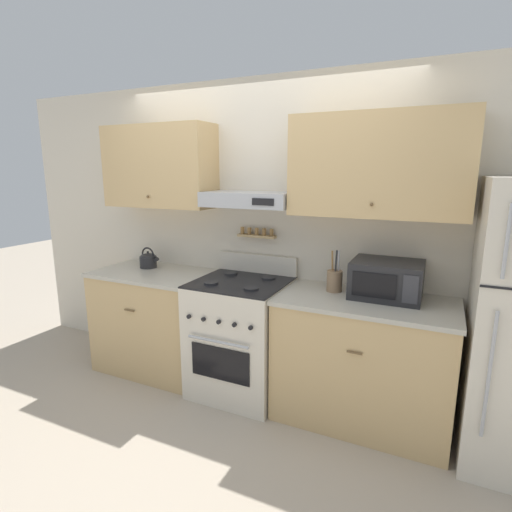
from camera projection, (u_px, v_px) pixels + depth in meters
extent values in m
plane|color=#B2A38E|center=(223.00, 409.00, 3.10)|extent=(16.00, 16.00, 0.00)
cube|color=beige|center=(261.00, 234.00, 3.45)|extent=(5.20, 0.08, 2.55)
cube|color=tan|center=(159.00, 167.00, 3.52)|extent=(1.03, 0.33, 0.71)
sphere|color=brown|center=(148.00, 197.00, 3.42)|extent=(0.02, 0.02, 0.02)
cube|color=tan|center=(378.00, 166.00, 2.75)|extent=(1.21, 0.33, 0.71)
sphere|color=brown|center=(371.00, 204.00, 2.64)|extent=(0.02, 0.02, 0.02)
cube|color=#ADAFB5|center=(249.00, 199.00, 3.19)|extent=(0.73, 0.37, 0.12)
cube|color=black|center=(263.00, 202.00, 2.94)|extent=(0.18, 0.01, 0.05)
cube|color=tan|center=(257.00, 236.00, 3.38)|extent=(0.34, 0.07, 0.02)
cylinder|color=olive|center=(242.00, 230.00, 3.43)|extent=(0.03, 0.03, 0.06)
cylinder|color=olive|center=(249.00, 231.00, 3.40)|extent=(0.03, 0.03, 0.06)
cylinder|color=olive|center=(257.00, 231.00, 3.38)|extent=(0.03, 0.03, 0.06)
cylinder|color=olive|center=(264.00, 232.00, 3.35)|extent=(0.03, 0.03, 0.06)
cylinder|color=olive|center=(271.00, 232.00, 3.32)|extent=(0.03, 0.03, 0.06)
cube|color=tan|center=(156.00, 322.00, 3.68)|extent=(1.03, 0.64, 0.89)
cube|color=#B7B2A3|center=(154.00, 273.00, 3.58)|extent=(1.05, 0.67, 0.03)
cylinder|color=brown|center=(129.00, 310.00, 3.33)|extent=(0.10, 0.01, 0.01)
cube|color=tan|center=(362.00, 362.00, 2.90)|extent=(1.21, 0.64, 0.89)
cube|color=#B7B2A3|center=(366.00, 302.00, 2.80)|extent=(1.23, 0.67, 0.03)
cylinder|color=brown|center=(355.00, 353.00, 2.56)|extent=(0.10, 0.01, 0.01)
cube|color=beige|center=(241.00, 337.00, 3.28)|extent=(0.72, 0.68, 0.93)
cube|color=black|center=(220.00, 364.00, 2.99)|extent=(0.49, 0.01, 0.26)
cylinder|color=#ADAFB5|center=(218.00, 342.00, 2.93)|extent=(0.51, 0.02, 0.02)
cube|color=black|center=(240.00, 282.00, 3.18)|extent=(0.72, 0.68, 0.01)
cylinder|color=#232326|center=(211.00, 283.00, 3.11)|extent=(0.11, 0.11, 0.02)
cylinder|color=#232326|center=(251.00, 288.00, 2.96)|extent=(0.11, 0.11, 0.02)
cylinder|color=#232326|center=(231.00, 273.00, 3.39)|extent=(0.11, 0.11, 0.02)
cylinder|color=#232326|center=(268.00, 278.00, 3.25)|extent=(0.11, 0.11, 0.02)
cylinder|color=black|center=(189.00, 317.00, 3.02)|extent=(0.03, 0.02, 0.03)
cylinder|color=black|center=(203.00, 319.00, 2.97)|extent=(0.03, 0.02, 0.03)
cylinder|color=black|center=(219.00, 322.00, 2.91)|extent=(0.03, 0.02, 0.03)
cylinder|color=black|center=(234.00, 325.00, 2.86)|extent=(0.03, 0.02, 0.03)
cylinder|color=black|center=(251.00, 328.00, 2.81)|extent=(0.03, 0.02, 0.03)
cube|color=beige|center=(257.00, 263.00, 3.44)|extent=(0.72, 0.04, 0.16)
cylinder|color=#ADAFB5|center=(507.00, 242.00, 2.03)|extent=(0.02, 0.02, 0.39)
cylinder|color=#ADAFB5|center=(489.00, 376.00, 2.18)|extent=(0.02, 0.02, 0.75)
cylinder|color=#232326|center=(148.00, 262.00, 3.71)|extent=(0.16, 0.16, 0.10)
ellipsoid|color=#232326|center=(148.00, 256.00, 3.70)|extent=(0.14, 0.14, 0.06)
sphere|color=black|center=(148.00, 252.00, 3.69)|extent=(0.02, 0.02, 0.02)
cylinder|color=#232326|center=(155.00, 261.00, 3.68)|extent=(0.10, 0.03, 0.08)
torus|color=black|center=(148.00, 255.00, 3.70)|extent=(0.14, 0.01, 0.14)
cube|color=#232326|center=(387.00, 279.00, 2.83)|extent=(0.48, 0.39, 0.26)
cube|color=black|center=(374.00, 285.00, 2.68)|extent=(0.29, 0.01, 0.17)
cube|color=#38383D|center=(410.00, 290.00, 2.58)|extent=(0.10, 0.01, 0.19)
cylinder|color=#8E7051|center=(334.00, 281.00, 2.98)|extent=(0.11, 0.11, 0.16)
cylinder|color=olive|center=(332.00, 261.00, 2.95)|extent=(0.01, 0.05, 0.16)
cylinder|color=#28282B|center=(336.00, 261.00, 2.95)|extent=(0.01, 0.04, 0.16)
cylinder|color=#B2B2B7|center=(339.00, 261.00, 2.95)|extent=(0.01, 0.03, 0.16)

